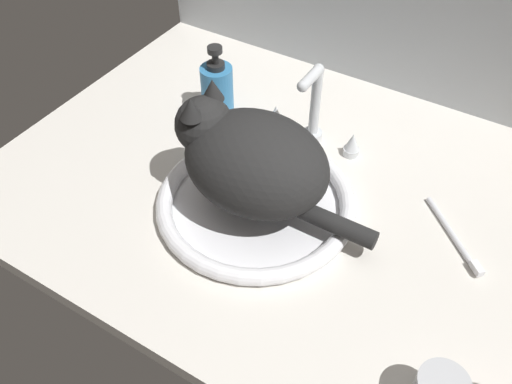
{
  "coord_description": "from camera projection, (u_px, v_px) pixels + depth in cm",
  "views": [
    {
      "loc": [
        30.64,
        -65.02,
        75.29
      ],
      "look_at": [
        -4.14,
        -7.75,
        7.0
      ],
      "focal_mm": 38.13,
      "sensor_mm": 36.0,
      "label": 1
    }
  ],
  "objects": [
    {
      "name": "cat",
      "position": [
        248.0,
        158.0,
        0.91
      ],
      "size": [
        38.04,
        20.32,
        19.12
      ],
      "color": "black",
      "rests_on": "sink_basin"
    },
    {
      "name": "faucet",
      "position": [
        313.0,
        115.0,
        1.07
      ],
      "size": [
        20.53,
        9.37,
        17.97
      ],
      "color": "silver",
      "rests_on": "countertop"
    },
    {
      "name": "backsplash_wall",
      "position": [
        395.0,
        7.0,
        1.13
      ],
      "size": [
        113.82,
        2.4,
        43.42
      ],
      "primitive_type": "cube",
      "color": "#B2B7BC",
      "rests_on": "ground"
    },
    {
      "name": "toothbrush",
      "position": [
        454.0,
        237.0,
        0.93
      ],
      "size": [
        13.53,
        13.32,
        1.7
      ],
      "color": "silver",
      "rests_on": "countertop"
    },
    {
      "name": "countertop",
      "position": [
        296.0,
        195.0,
        1.03
      ],
      "size": [
        113.82,
        79.64,
        3.0
      ],
      "primitive_type": "cube",
      "color": "silver",
      "rests_on": "ground"
    },
    {
      "name": "soap_pump_bottle",
      "position": [
        217.0,
        89.0,
        1.14
      ],
      "size": [
        6.79,
        6.79,
        15.89
      ],
      "color": "teal",
      "rests_on": "countertop"
    },
    {
      "name": "sink_basin",
      "position": [
        256.0,
        202.0,
        0.98
      ],
      "size": [
        35.91,
        35.91,
        2.96
      ],
      "color": "white",
      "rests_on": "countertop"
    }
  ]
}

